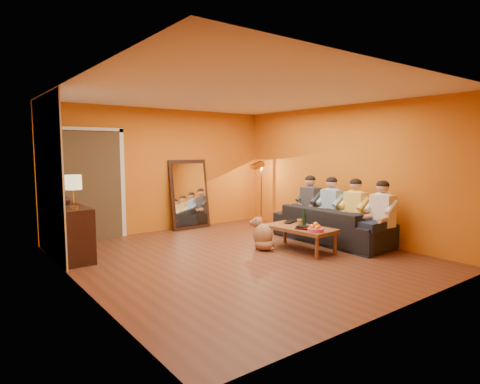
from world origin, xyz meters
TOP-DOWN VIEW (x-y plane):
  - room_shell at (0.00, 0.37)m, footprint 5.00×5.50m
  - white_accent at (-2.48, 1.75)m, footprint 0.02×1.90m
  - doorway_recess at (-1.50, 2.83)m, footprint 1.06×0.30m
  - door_jamb_left at (-2.07, 2.71)m, footprint 0.08×0.06m
  - door_jamb_right at (-0.93, 2.71)m, footprint 0.08×0.06m
  - door_header at (-1.50, 2.71)m, footprint 1.22×0.06m
  - mirror_frame at (0.55, 2.63)m, footprint 0.92×0.27m
  - mirror_glass at (0.55, 2.59)m, footprint 0.78×0.21m
  - sideboard at (-2.24, 1.55)m, footprint 0.44×1.18m
  - table_lamp at (-2.24, 1.25)m, footprint 0.24×0.24m
  - sofa at (2.00, -0.17)m, footprint 2.28×0.89m
  - coffee_table at (1.05, -0.28)m, footprint 0.73×1.27m
  - floor_lamp at (2.10, 2.00)m, footprint 0.34×0.29m
  - dog at (0.60, 0.17)m, footprint 0.37×0.53m
  - person_far_left at (2.13, -1.17)m, footprint 0.70×0.44m
  - person_mid_left at (2.13, -0.62)m, footprint 0.70×0.44m
  - person_mid_right at (2.13, -0.07)m, footprint 0.70×0.44m
  - person_far_right at (2.13, 0.48)m, footprint 0.70×0.44m
  - fruit_bowl at (0.95, -0.73)m, footprint 0.26×0.26m
  - wine_bottle at (1.10, -0.33)m, footprint 0.07×0.07m
  - tumbler at (1.17, -0.16)m, footprint 0.13×0.13m
  - laptop at (1.23, 0.07)m, footprint 0.42×0.35m
  - book_lower at (0.87, -0.48)m, footprint 0.25×0.27m
  - book_mid at (0.88, -0.47)m, footprint 0.19×0.24m
  - book_upper at (0.87, -0.49)m, footprint 0.21×0.25m
  - vase at (-2.24, 1.80)m, footprint 0.18×0.18m
  - flowers at (-2.24, 1.80)m, footprint 0.17×0.17m

SIDE VIEW (x-z plane):
  - coffee_table at x=1.05m, z-range 0.00..0.42m
  - dog at x=0.60m, z-range 0.00..0.59m
  - sofa at x=2.00m, z-range 0.00..0.67m
  - sideboard at x=-2.24m, z-range 0.00..0.85m
  - book_lower at x=0.87m, z-range 0.42..0.44m
  - laptop at x=1.23m, z-range 0.42..0.45m
  - book_mid at x=0.88m, z-range 0.44..0.46m
  - book_upper at x=0.87m, z-range 0.46..0.48m
  - tumbler at x=1.17m, z-range 0.42..0.52m
  - fruit_bowl at x=0.95m, z-range 0.42..0.58m
  - wine_bottle at x=1.10m, z-range 0.42..0.73m
  - person_far_left at x=2.13m, z-range 0.00..1.22m
  - person_mid_left at x=2.13m, z-range 0.00..1.22m
  - person_mid_right at x=2.13m, z-range 0.00..1.22m
  - person_far_right at x=2.13m, z-range 0.00..1.22m
  - floor_lamp at x=2.10m, z-range 0.00..1.44m
  - mirror_frame at x=0.55m, z-range 0.00..1.52m
  - mirror_glass at x=0.55m, z-range 0.09..1.43m
  - vase at x=-2.24m, z-range 0.85..1.04m
  - doorway_recess at x=-1.50m, z-range 0.00..2.10m
  - door_jamb_left at x=-2.07m, z-range -0.05..2.15m
  - door_jamb_right at x=-0.93m, z-range -0.05..2.15m
  - table_lamp at x=-2.24m, z-range 0.85..1.36m
  - flowers at x=-2.24m, z-range 0.97..1.42m
  - room_shell at x=0.00m, z-range 0.00..2.60m
  - white_accent at x=-2.48m, z-range 0.01..2.59m
  - door_header at x=-1.50m, z-range 2.08..2.16m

